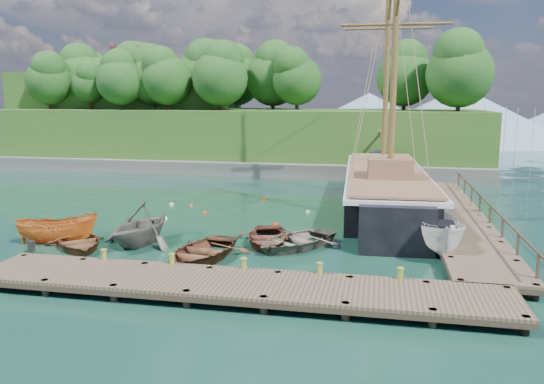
{
  "coord_description": "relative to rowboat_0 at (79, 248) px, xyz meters",
  "views": [
    {
      "loc": [
        7.08,
        -24.47,
        7.26
      ],
      "look_at": [
        1.22,
        4.3,
        2.0
      ],
      "focal_mm": 35.0,
      "sensor_mm": 36.0,
      "label": 1
    }
  ],
  "objects": [
    {
      "name": "bollard_2",
      "position": [
        9.14,
        -3.2,
        0.0
      ],
      "size": [
        0.26,
        0.26,
        0.45
      ],
      "primitive_type": "cylinder",
      "color": "olive",
      "rests_on": "ground"
    },
    {
      "name": "ground",
      "position": [
        7.14,
        1.9,
        0.0
      ],
      "size": [
        160.0,
        160.0,
        0.0
      ],
      "primitive_type": "plane",
      "color": "#133829",
      "rests_on": "ground"
    },
    {
      "name": "mooring_buoy_7",
      "position": [
        8.92,
        5.57,
        0.0
      ],
      "size": [
        0.32,
        0.32,
        0.32
      ],
      "primitive_type": "sphere",
      "color": "red",
      "rests_on": "ground"
    },
    {
      "name": "dock_east",
      "position": [
        18.64,
        8.9,
        0.43
      ],
      "size": [
        3.2,
        24.0,
        1.1
      ],
      "color": "#433528",
      "rests_on": "ground"
    },
    {
      "name": "bollard_0",
      "position": [
        3.14,
        -3.2,
        0.0
      ],
      "size": [
        0.26,
        0.26,
        0.45
      ],
      "primitive_type": "cylinder",
      "color": "olive",
      "rests_on": "ground"
    },
    {
      "name": "mooring_buoy_2",
      "position": [
        8.51,
        6.45,
        0.0
      ],
      "size": [
        0.35,
        0.35,
        0.35
      ],
      "primitive_type": "sphere",
      "color": "red",
      "rests_on": "ground"
    },
    {
      "name": "mooring_buoy_0",
      "position": [
        1.64,
        6.76,
        0.0
      ],
      "size": [
        0.3,
        0.3,
        0.3
      ],
      "primitive_type": "sphere",
      "color": "silver",
      "rests_on": "ground"
    },
    {
      "name": "rowboat_4",
      "position": [
        8.91,
        2.44,
        0.0
      ],
      "size": [
        4.04,
        5.04,
        0.93
      ],
      "primitive_type": "imported",
      "rotation": [
        0.0,
        0.0,
        0.2
      ],
      "color": "#4E2A1E",
      "rests_on": "ground"
    },
    {
      "name": "rowboat_0",
      "position": [
        0.0,
        0.0,
        0.0
      ],
      "size": [
        4.79,
        4.96,
        0.84
      ],
      "primitive_type": "imported",
      "rotation": [
        0.0,
        0.0,
        0.69
      ],
      "color": "brown",
      "rests_on": "ground"
    },
    {
      "name": "bollard_1",
      "position": [
        6.14,
        -3.2,
        0.0
      ],
      "size": [
        0.26,
        0.26,
        0.45
      ],
      "primitive_type": "cylinder",
      "color": "olive",
      "rests_on": "ground"
    },
    {
      "name": "cabin_boat_white",
      "position": [
        17.14,
        2.74,
        0.0
      ],
      "size": [
        2.19,
        5.5,
        2.1
      ],
      "primitive_type": "imported",
      "rotation": [
        0.0,
        0.0,
        0.03
      ],
      "color": "silver",
      "rests_on": "ground"
    },
    {
      "name": "bollard_3",
      "position": [
        12.14,
        -3.2,
        0.0
      ],
      "size": [
        0.26,
        0.26,
        0.45
      ],
      "primitive_type": "cylinder",
      "color": "olive",
      "rests_on": "ground"
    },
    {
      "name": "mooring_buoy_5",
      "position": [
        6.25,
        13.98,
        0.0
      ],
      "size": [
        0.32,
        0.32,
        0.32
      ],
      "primitive_type": "sphere",
      "color": "red",
      "rests_on": "ground"
    },
    {
      "name": "rowboat_1",
      "position": [
        2.66,
        1.23,
        0.0
      ],
      "size": [
        4.55,
        5.02,
        2.3
      ],
      "primitive_type": "imported",
      "rotation": [
        0.0,
        0.0,
        -0.2
      ],
      "color": "#625B4F",
      "rests_on": "ground"
    },
    {
      "name": "distant_ridge",
      "position": [
        11.45,
        71.9,
        4.35
      ],
      "size": [
        117.0,
        40.0,
        10.0
      ],
      "color": "#728CA5",
      "rests_on": "ground"
    },
    {
      "name": "bollard_4",
      "position": [
        15.14,
        -3.2,
        0.0
      ],
      "size": [
        0.26,
        0.26,
        0.45
      ],
      "primitive_type": "cylinder",
      "color": "olive",
      "rests_on": "ground"
    },
    {
      "name": "rowboat_2",
      "position": [
        6.46,
        -0.51,
        0.0
      ],
      "size": [
        4.2,
        5.31,
        0.99
      ],
      "primitive_type": "imported",
      "rotation": [
        0.0,
        0.0,
        -0.17
      ],
      "color": "brown",
      "rests_on": "ground"
    },
    {
      "name": "schooner",
      "position": [
        14.68,
        12.28,
        1.13
      ],
      "size": [
        5.94,
        27.78,
        20.4
      ],
      "rotation": [
        0.0,
        0.0,
        0.04
      ],
      "color": "black",
      "rests_on": "ground"
    },
    {
      "name": "mooring_buoy_3",
      "position": [
        9.87,
        10.33,
        0.0
      ],
      "size": [
        0.3,
        0.3,
        0.3
      ],
      "primitive_type": "sphere",
      "color": "silver",
      "rests_on": "ground"
    },
    {
      "name": "mooring_buoy_1",
      "position": [
        3.48,
        8.79,
        0.0
      ],
      "size": [
        0.28,
        0.28,
        0.28
      ],
      "primitive_type": "sphere",
      "color": "#DC3500",
      "rests_on": "ground"
    },
    {
      "name": "motorboat_orange",
      "position": [
        -1.63,
        0.8,
        0.0
      ],
      "size": [
        4.24,
        2.94,
        1.53
      ],
      "primitive_type": "imported",
      "rotation": [
        0.0,
        0.0,
        1.98
      ],
      "color": "orange",
      "rests_on": "ground"
    },
    {
      "name": "mooring_buoy_6",
      "position": [
        0.43,
        10.75,
        0.0
      ],
      "size": [
        0.32,
        0.32,
        0.32
      ],
      "primitive_type": "sphere",
      "color": "silver",
      "rests_on": "ground"
    },
    {
      "name": "dock_near",
      "position": [
        9.14,
        -4.6,
        0.43
      ],
      "size": [
        20.0,
        3.2,
        1.1
      ],
      "color": "#433528",
      "rests_on": "ground"
    },
    {
      "name": "mooring_buoy_4",
      "position": [
        1.88,
        10.62,
        0.0
      ],
      "size": [
        0.28,
        0.28,
        0.28
      ],
      "primitive_type": "sphere",
      "color": "red",
      "rests_on": "ground"
    },
    {
      "name": "rowboat_3",
      "position": [
        10.32,
        2.2,
        0.0
      ],
      "size": [
        5.42,
        5.77,
        0.97
      ],
      "primitive_type": "imported",
      "rotation": [
        0.0,
        0.0,
        -0.6
      ],
      "color": "slate",
      "rests_on": "ground"
    },
    {
      "name": "headland",
      "position": [
        -5.73,
        33.27,
        5.54
      ],
      "size": [
        51.0,
        19.31,
        12.9
      ],
      "color": "#474744",
      "rests_on": "ground"
    }
  ]
}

